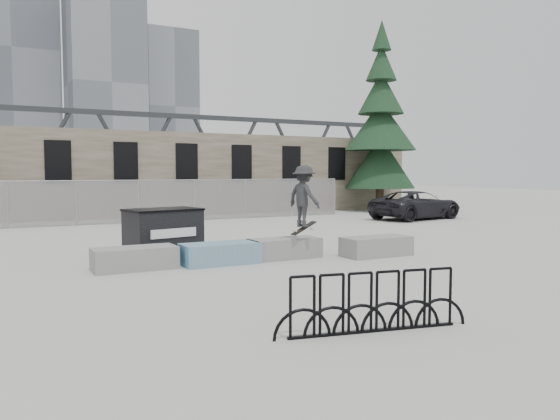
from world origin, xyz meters
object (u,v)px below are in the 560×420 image
Objects in this scene: planter_center_left at (220,253)px; dumpster at (163,232)px; suv at (416,205)px; planter_offset at (376,246)px; skateboarder at (304,196)px; planter_center_right at (284,247)px; planter_far_left at (135,257)px; bike_rack at (374,303)px; spruce_tree at (381,131)px.

dumpster is (-0.88, 2.13, 0.38)m from planter_center_left.
dumpster is 15.90m from suv.
planter_offset is 1.07× the size of skateboarder.
planter_offset is at bearing -19.47° from planter_center_right.
bike_rack reaches higher than planter_far_left.
planter_offset is 0.17× the size of spruce_tree.
planter_center_right is at bearing 25.29° from skateboarder.
planter_center_left is 1.92m from planter_center_right.
dumpster is at bearing 112.42° from planter_center_left.
suv is at bearing 10.16° from dumpster.
planter_center_left is at bearing -177.70° from planter_center_right.
planter_offset is (6.58, -1.05, 0.00)m from planter_far_left.
suv is at bearing 33.54° from planter_center_right.
planter_center_left is at bearing -139.68° from spruce_tree.
suv is at bearing 46.18° from bike_rack.
skateboarder is (4.43, -0.62, 1.43)m from planter_far_left.
skateboarder is (-13.60, -13.87, -3.15)m from spruce_tree.
planter_offset is 0.89× the size of dumpster.
spruce_tree is (13.97, 13.41, 4.58)m from planter_center_right.
bike_rack is 20.40m from suv.
skateboarder is at bearing -134.44° from spruce_tree.
planter_offset is at bearing 123.94° from suv.
bike_rack is at bearing -128.61° from spruce_tree.
bike_rack reaches higher than planter_offset.
dumpster reaches higher than bike_rack.
planter_far_left is 0.65× the size of bike_rack.
spruce_tree is (16.77, 11.35, 4.20)m from dumpster.
planter_far_left is 0.39× the size of suv.
bike_rack is at bearing -128.37° from planter_offset.
bike_rack is (1.91, -6.94, 0.14)m from planter_far_left.
planter_far_left is at bearing 106.79° from suv.
planter_center_right is 14.37m from suv.
planter_center_left is at bearing -79.13° from dumpster.
planter_center_left is 4.51m from planter_offset.
planter_far_left is 22.84m from spruce_tree.
planter_offset is (2.51, -0.89, 0.00)m from planter_center_right.
skateboarder is (0.37, -0.46, 1.43)m from planter_center_right.
planter_far_left is at bearing 105.40° from bike_rack.
planter_far_left is 0.89× the size of dumpster.
bike_rack is 26.22m from spruce_tree.
dumpster is at bearing -145.90° from spruce_tree.
planter_center_left is 0.65× the size of bike_rack.
dumpster is (-2.80, 2.06, 0.38)m from planter_center_right.
skateboarder reaches higher than planter_far_left.
planter_far_left is 7.20m from bike_rack.
planter_far_left is at bearing 68.90° from skateboarder.
planter_center_left is 1.07× the size of skateboarder.
planter_center_right is at bearing 2.30° from planter_center_left.
planter_center_right is 1.07× the size of skateboarder.
skateboarder reaches higher than bike_rack.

